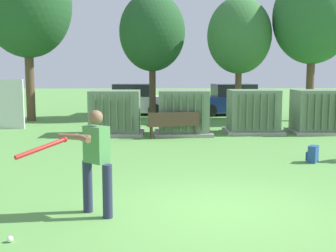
{
  "coord_description": "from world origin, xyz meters",
  "views": [
    {
      "loc": [
        -1.05,
        -7.29,
        2.39
      ],
      "look_at": [
        -0.83,
        3.5,
        1.0
      ],
      "focal_mm": 47.22,
      "sensor_mm": 36.0,
      "label": 1
    }
  ],
  "objects_px": {
    "park_bench": "(173,123)",
    "transformer_west": "(115,113)",
    "transformer_mid_west": "(183,113)",
    "backpack": "(313,154)",
    "batter": "(94,157)",
    "parked_car_leftmost": "(132,100)",
    "sports_ball": "(10,239)",
    "parked_car_left_of_center": "(231,100)",
    "transformer_east": "(318,112)",
    "transformer_mid_east": "(253,112)"
  },
  "relations": [
    {
      "from": "transformer_mid_west",
      "to": "transformer_east",
      "type": "relative_size",
      "value": 1.0
    },
    {
      "from": "parked_car_leftmost",
      "to": "park_bench",
      "type": "bearing_deg",
      "value": -76.88
    },
    {
      "from": "transformer_mid_west",
      "to": "park_bench",
      "type": "xyz_separation_m",
      "value": [
        -0.39,
        -0.88,
        -0.25
      ]
    },
    {
      "from": "sports_ball",
      "to": "backpack",
      "type": "bearing_deg",
      "value": 40.59
    },
    {
      "from": "transformer_mid_east",
      "to": "sports_ball",
      "type": "height_order",
      "value": "transformer_mid_east"
    },
    {
      "from": "park_bench",
      "to": "transformer_east",
      "type": "bearing_deg",
      "value": 12.05
    },
    {
      "from": "park_bench",
      "to": "sports_ball",
      "type": "height_order",
      "value": "park_bench"
    },
    {
      "from": "batter",
      "to": "parked_car_leftmost",
      "type": "relative_size",
      "value": 0.4
    },
    {
      "from": "transformer_mid_west",
      "to": "backpack",
      "type": "bearing_deg",
      "value": -58.33
    },
    {
      "from": "transformer_west",
      "to": "transformer_mid_west",
      "type": "height_order",
      "value": "same"
    },
    {
      "from": "transformer_west",
      "to": "batter",
      "type": "distance_m",
      "value": 9.14
    },
    {
      "from": "backpack",
      "to": "parked_car_leftmost",
      "type": "distance_m",
      "value": 13.44
    },
    {
      "from": "transformer_mid_east",
      "to": "batter",
      "type": "relative_size",
      "value": 1.21
    },
    {
      "from": "transformer_mid_east",
      "to": "sports_ball",
      "type": "relative_size",
      "value": 23.33
    },
    {
      "from": "backpack",
      "to": "park_bench",
      "type": "bearing_deg",
      "value": 130.21
    },
    {
      "from": "park_bench",
      "to": "parked_car_leftmost",
      "type": "height_order",
      "value": "parked_car_leftmost"
    },
    {
      "from": "transformer_mid_east",
      "to": "batter",
      "type": "xyz_separation_m",
      "value": [
        -4.6,
        -9.43,
        0.19
      ]
    },
    {
      "from": "transformer_west",
      "to": "parked_car_left_of_center",
      "type": "height_order",
      "value": "same"
    },
    {
      "from": "transformer_mid_east",
      "to": "park_bench",
      "type": "height_order",
      "value": "transformer_mid_east"
    },
    {
      "from": "batter",
      "to": "parked_car_left_of_center",
      "type": "xyz_separation_m",
      "value": [
        4.87,
        16.07,
        -0.22
      ]
    },
    {
      "from": "backpack",
      "to": "parked_car_leftmost",
      "type": "height_order",
      "value": "parked_car_leftmost"
    },
    {
      "from": "park_bench",
      "to": "backpack",
      "type": "distance_m",
      "value": 5.38
    },
    {
      "from": "transformer_east",
      "to": "batter",
      "type": "distance_m",
      "value": 11.71
    },
    {
      "from": "transformer_west",
      "to": "transformer_east",
      "type": "relative_size",
      "value": 1.0
    },
    {
      "from": "transformer_east",
      "to": "park_bench",
      "type": "height_order",
      "value": "transformer_east"
    },
    {
      "from": "transformer_west",
      "to": "park_bench",
      "type": "relative_size",
      "value": 1.14
    },
    {
      "from": "transformer_mid_west",
      "to": "transformer_mid_east",
      "type": "xyz_separation_m",
      "value": [
        2.65,
        0.37,
        0.0
      ]
    },
    {
      "from": "park_bench",
      "to": "parked_car_left_of_center",
      "type": "height_order",
      "value": "parked_car_left_of_center"
    },
    {
      "from": "transformer_west",
      "to": "sports_ball",
      "type": "height_order",
      "value": "transformer_west"
    },
    {
      "from": "transformer_mid_west",
      "to": "batter",
      "type": "xyz_separation_m",
      "value": [
        -1.94,
        -9.06,
        0.19
      ]
    },
    {
      "from": "transformer_mid_east",
      "to": "parked_car_leftmost",
      "type": "bearing_deg",
      "value": 125.51
    },
    {
      "from": "park_bench",
      "to": "transformer_west",
      "type": "bearing_deg",
      "value": 155.8
    },
    {
      "from": "transformer_east",
      "to": "backpack",
      "type": "xyz_separation_m",
      "value": [
        -2.03,
        -5.27,
        -0.57
      ]
    },
    {
      "from": "transformer_east",
      "to": "transformer_mid_west",
      "type": "bearing_deg",
      "value": -176.75
    },
    {
      "from": "transformer_east",
      "to": "park_bench",
      "type": "bearing_deg",
      "value": -167.95
    },
    {
      "from": "batter",
      "to": "transformer_east",
      "type": "bearing_deg",
      "value": 52.98
    },
    {
      "from": "transformer_east",
      "to": "transformer_mid_east",
      "type": "bearing_deg",
      "value": 178.08
    },
    {
      "from": "transformer_mid_west",
      "to": "sports_ball",
      "type": "height_order",
      "value": "transformer_mid_west"
    },
    {
      "from": "transformer_mid_west",
      "to": "transformer_mid_east",
      "type": "distance_m",
      "value": 2.68
    },
    {
      "from": "park_bench",
      "to": "parked_car_leftmost",
      "type": "bearing_deg",
      "value": 103.12
    },
    {
      "from": "transformer_mid_east",
      "to": "batter",
      "type": "height_order",
      "value": "batter"
    },
    {
      "from": "transformer_mid_west",
      "to": "parked_car_left_of_center",
      "type": "relative_size",
      "value": 0.48
    },
    {
      "from": "transformer_west",
      "to": "backpack",
      "type": "distance_m",
      "value": 7.54
    },
    {
      "from": "backpack",
      "to": "parked_car_leftmost",
      "type": "relative_size",
      "value": 0.1
    },
    {
      "from": "transformer_west",
      "to": "transformer_east",
      "type": "distance_m",
      "value": 7.6
    },
    {
      "from": "transformer_mid_west",
      "to": "transformer_east",
      "type": "xyz_separation_m",
      "value": [
        5.1,
        0.29,
        0.0
      ]
    },
    {
      "from": "batter",
      "to": "park_bench",
      "type": "bearing_deg",
      "value": 79.25
    },
    {
      "from": "sports_ball",
      "to": "transformer_mid_west",
      "type": "bearing_deg",
      "value": 73.71
    },
    {
      "from": "transformer_east",
      "to": "parked_car_left_of_center",
      "type": "height_order",
      "value": "same"
    },
    {
      "from": "parked_car_leftmost",
      "to": "transformer_mid_west",
      "type": "bearing_deg",
      "value": -72.53
    }
  ]
}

